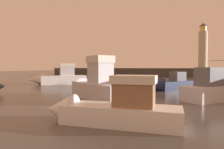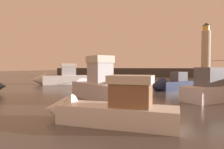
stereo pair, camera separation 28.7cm
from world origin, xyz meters
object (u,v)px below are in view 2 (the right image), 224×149
Objects in this scene: lighthouse at (206,47)px; motorboat_1 at (223,89)px; motorboat_2 at (94,85)px; motorboat_5 at (59,78)px; motorboat_6 at (171,84)px; motorboat_4 at (103,109)px.

motorboat_1 is (-0.42, -39.72, -7.07)m from lighthouse.
motorboat_2 reaches higher than motorboat_5.
motorboat_2 is 0.93× the size of motorboat_5.
motorboat_6 is at bearing -4.65° from motorboat_5.
motorboat_1 reaches higher than motorboat_4.
motorboat_5 is 1.16× the size of motorboat_6.
lighthouse is at bearing 76.60° from motorboat_2.
lighthouse is at bearing 82.73° from motorboat_4.
lighthouse is at bearing 81.83° from motorboat_6.
motorboat_2 is at bearing 120.86° from motorboat_4.
motorboat_2 is 1.08× the size of motorboat_6.
motorboat_2 is 10.05m from motorboat_6.
motorboat_1 is 6.91m from motorboat_6.
motorboat_4 is at bearing -120.85° from motorboat_1.
motorboat_2 is 14.84m from motorboat_5.
motorboat_1 is at bearing -90.61° from lighthouse.
motorboat_6 is at bearing 84.81° from motorboat_4.
motorboat_1 is 1.00× the size of motorboat_2.
motorboat_5 reaches higher than motorboat_1.
motorboat_6 is (-4.95, -34.50, -7.27)m from lighthouse.
motorboat_2 is 1.07× the size of motorboat_4.
lighthouse is 40.04m from motorboat_5.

